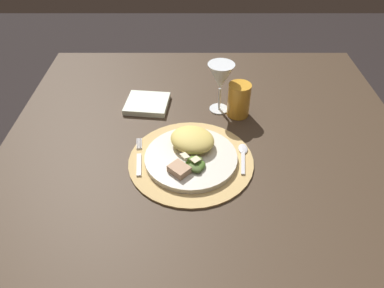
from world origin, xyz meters
The scene contains 12 objects.
ground_plane centered at (0.00, 0.00, 0.00)m, with size 6.00×6.00×0.00m, color black.
dining_table centered at (0.00, 0.00, 0.57)m, with size 1.19×1.08×0.74m.
placemat centered at (-0.05, -0.12, 0.74)m, with size 0.34×0.34×0.01m, color tan.
dinner_plate centered at (-0.05, -0.12, 0.75)m, with size 0.25×0.25×0.01m, color silver.
pasta_serving centered at (-0.04, -0.07, 0.78)m, with size 0.13×0.11×0.04m, color #DCC15F.
salad_greens centered at (-0.04, -0.16, 0.77)m, with size 0.07×0.07×0.03m.
bread_piece centered at (-0.08, -0.18, 0.77)m, with size 0.05×0.04×0.02m, color tan.
fork centered at (-0.19, -0.11, 0.75)m, with size 0.03×0.15×0.00m.
spoon centered at (0.10, -0.09, 0.75)m, with size 0.03×0.12×0.01m.
napkin centered at (-0.19, 0.15, 0.75)m, with size 0.14×0.13×0.02m, color white.
wine_glass centered at (0.04, 0.13, 0.86)m, with size 0.08×0.08×0.16m.
amber_tumbler centered at (0.10, 0.11, 0.79)m, with size 0.07×0.07×0.11m, color gold.
Camera 1 is at (-0.04, -0.84, 1.41)m, focal length 33.67 mm.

